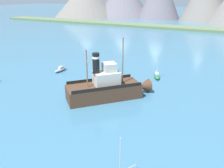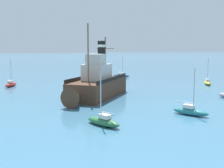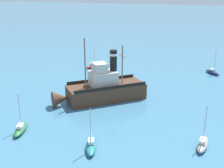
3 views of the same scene
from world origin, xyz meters
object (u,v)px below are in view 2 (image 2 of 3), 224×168
at_px(sailboat_red, 11,84).
at_px(sailboat_green, 103,121).
at_px(sailboat_yellow, 207,82).
at_px(old_tugboat, 97,84).
at_px(sailboat_navy, 121,75).
at_px(sailboat_teal, 190,111).

bearing_deg(sailboat_red, sailboat_green, 101.56).
relative_size(sailboat_red, sailboat_yellow, 1.00).
xyz_separation_m(sailboat_red, sailboat_yellow, (-33.89, 11.46, 0.00)).
xyz_separation_m(sailboat_red, sailboat_green, (-6.05, 29.59, 0.00)).
relative_size(old_tugboat, sailboat_navy, 2.62).
bearing_deg(sailboat_yellow, old_tugboat, 10.99).
relative_size(sailboat_navy, sailboat_green, 1.00).
bearing_deg(sailboat_green, sailboat_teal, -178.96).
bearing_deg(old_tugboat, sailboat_red, -57.18).
bearing_deg(sailboat_green, sailboat_red, -78.44).
bearing_deg(sailboat_green, sailboat_yellow, -146.92).
height_order(sailboat_red, sailboat_navy, same).
bearing_deg(sailboat_teal, sailboat_red, -61.93).
distance_m(sailboat_teal, sailboat_green, 9.63).
bearing_deg(sailboat_teal, sailboat_green, 1.04).
bearing_deg(sailboat_red, sailboat_yellow, 161.32).
bearing_deg(sailboat_yellow, sailboat_teal, 44.61).
relative_size(sailboat_red, sailboat_green, 1.00).
xyz_separation_m(sailboat_yellow, sailboat_navy, (9.50, -17.68, 0.00)).
relative_size(sailboat_yellow, sailboat_green, 1.00).
xyz_separation_m(sailboat_teal, sailboat_green, (9.63, 0.17, 0.00)).
distance_m(sailboat_red, sailboat_teal, 33.34).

